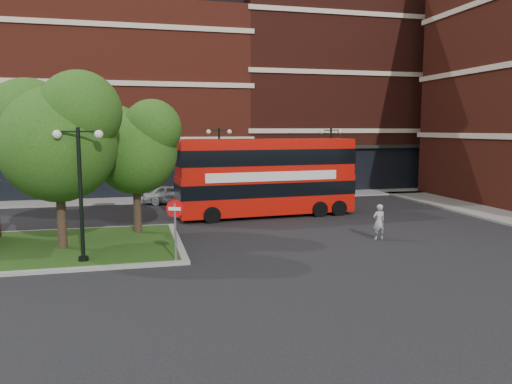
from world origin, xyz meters
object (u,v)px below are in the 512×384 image
object	(u,v)px
bus	(266,172)
car_silver	(172,194)
car_white	(246,188)
woman	(379,222)

from	to	relation	value
bus	car_silver	bearing A→B (deg)	124.72
car_white	woman	bearing A→B (deg)	-169.93
woman	car_white	distance (m)	14.81
woman	car_white	world-z (taller)	woman
woman	car_silver	world-z (taller)	woman
bus	car_silver	world-z (taller)	bus
bus	car_white	world-z (taller)	bus
bus	car_silver	distance (m)	7.94
woman	car_silver	xyz separation A→B (m)	(-8.22, 13.04, -0.16)
bus	car_white	size ratio (longest dim) A/B	2.28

